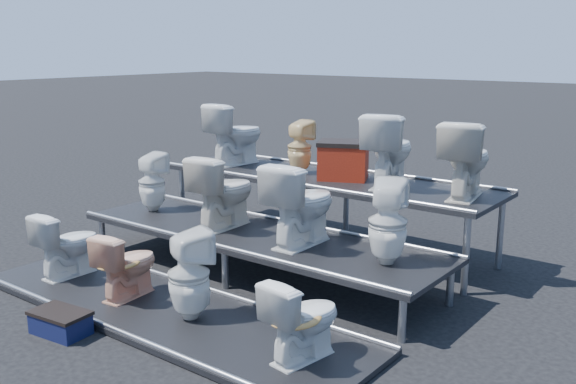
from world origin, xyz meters
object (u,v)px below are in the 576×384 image
Objects in this scene: red_crate at (343,162)px; toilet_7 at (388,222)px; toilet_3 at (303,318)px; toilet_8 at (235,134)px; toilet_0 at (68,244)px; toilet_5 at (223,191)px; toilet_6 at (301,203)px; toilet_9 at (300,147)px; toilet_2 at (189,275)px; step_stool at (61,324)px; toilet_11 at (466,159)px; toilet_1 at (127,264)px; toilet_10 at (389,150)px; toilet_4 at (152,182)px.

toilet_7 is at bearing -70.11° from red_crate.
toilet_8 reaches higher than toilet_3.
toilet_0 is 3.30m from toilet_7.
toilet_6 is (1.05, 0.00, 0.02)m from toilet_5.
toilet_8 is at bearing 1.44° from toilet_9.
toilet_5 reaches higher than red_crate.
toilet_2 is 1.23× the size of toilet_9.
toilet_5 is 1.05m from toilet_6.
toilet_0 is 0.85× the size of toilet_8.
toilet_5 reaches higher than toilet_0.
toilet_0 is 1.05× the size of toilet_9.
red_crate is 1.15× the size of step_stool.
toilet_0 is 1.42× the size of step_stool.
toilet_2 is 0.96× the size of toilet_6.
toilet_5 is 1.00× the size of toilet_11.
toilet_10 is (1.33, 2.60, 0.89)m from toilet_1.
red_crate is at bearing -174.54° from toilet_9.
toilet_0 is 1.70m from toilet_5.
toilet_4 is 1.39m from toilet_8.
toilet_9 reaches higher than toilet_6.
toilet_3 is 1.38m from toilet_7.
toilet_11 is (0.89, 0.00, -0.01)m from toilet_10.
step_stool is (0.05, -2.10, -0.77)m from toilet_5.
step_stool is (1.04, -3.40, -1.18)m from toilet_8.
toilet_9 is at bearing -95.65° from toilet_5.
toilet_8 is (-0.98, 1.30, 0.40)m from toilet_5.
toilet_10 is at bearing -81.74° from toilet_7.
step_stool is (1.04, -0.80, -0.32)m from toilet_0.
toilet_8 reaches higher than step_stool.
toilet_0 is 2.74m from toilet_8.
toilet_6 reaches higher than toilet_1.
toilet_7 reaches higher than toilet_3.
toilet_8 is at bearing -31.80° from toilet_3.
toilet_6 is 1.66m from toilet_9.
red_crate is (-1.34, 2.64, 0.67)m from toilet_3.
toilet_5 is 2.01m from toilet_7.
toilet_10 is 1.03× the size of toilet_11.
step_stool is (-0.74, -0.80, -0.38)m from toilet_2.
toilet_9 is (-1.94, 1.30, 0.34)m from toilet_7.
toilet_4 is 1.26× the size of red_crate.
step_stool is (-0.62, -3.44, -0.97)m from red_crate.
toilet_5 is (1.16, 0.00, 0.05)m from toilet_4.
toilet_6 is 1.41m from red_crate.
toilet_6 is at bearing -20.55° from toilet_7.
toilet_3 is 0.93× the size of toilet_4.
toilet_7 is (3.17, 0.00, 0.04)m from toilet_4.
toilet_9 is at bearing -174.36° from toilet_8.
toilet_0 is 0.98× the size of toilet_4.
toilet_4 reaches higher than toilet_3.
toilet_10 is at bearing -28.88° from red_crate.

